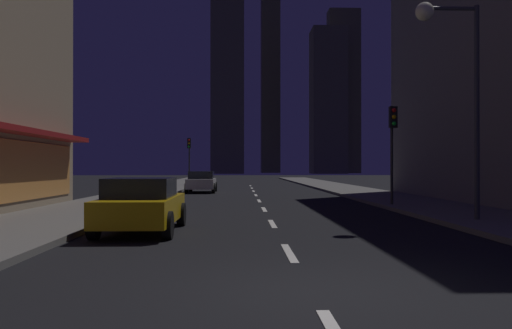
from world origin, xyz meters
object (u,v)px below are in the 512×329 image
object	(u,v)px
car_parked_near	(142,204)
fire_hydrant_far_left	(160,188)
car_parked_far	(202,182)
traffic_light_near_right	(393,133)
traffic_light_far_left	(189,151)
street_lamp_right	(450,57)

from	to	relation	value
car_parked_near	fire_hydrant_far_left	bearing A→B (deg)	97.38
car_parked_near	car_parked_far	size ratio (longest dim) A/B	1.00
car_parked_far	car_parked_near	bearing A→B (deg)	-90.00
car_parked_near	traffic_light_near_right	xyz separation A→B (m)	(9.10, 7.69, 2.45)
car_parked_near	traffic_light_far_left	xyz separation A→B (m)	(-1.90, 31.64, 2.45)
traffic_light_near_right	traffic_light_far_left	size ratio (longest dim) A/B	1.00
car_parked_far	traffic_light_far_left	bearing A→B (deg)	100.19
fire_hydrant_far_left	traffic_light_far_left	bearing A→B (deg)	88.35
street_lamp_right	fire_hydrant_far_left	bearing A→B (deg)	124.85
street_lamp_right	car_parked_far	bearing A→B (deg)	114.71
car_parked_near	fire_hydrant_far_left	world-z (taller)	car_parked_near
fire_hydrant_far_left	street_lamp_right	size ratio (longest dim) A/B	0.10
car_parked_near	traffic_light_near_right	bearing A→B (deg)	40.22
traffic_light_far_left	fire_hydrant_far_left	bearing A→B (deg)	-91.65
traffic_light_far_left	street_lamp_right	bearing A→B (deg)	-70.12
car_parked_far	fire_hydrant_far_left	size ratio (longest dim) A/B	6.48
fire_hydrant_far_left	traffic_light_far_left	world-z (taller)	traffic_light_far_left
traffic_light_far_left	street_lamp_right	world-z (taller)	street_lamp_right
car_parked_near	street_lamp_right	xyz separation A→B (m)	(8.98, 1.56, 4.33)
car_parked_far	traffic_light_near_right	world-z (taller)	traffic_light_near_right
car_parked_far	fire_hydrant_far_left	xyz separation A→B (m)	(-2.30, -3.31, -0.29)
car_parked_near	fire_hydrant_far_left	distance (m)	17.91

